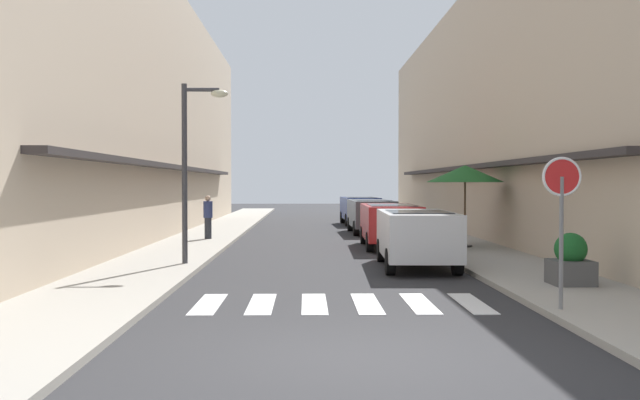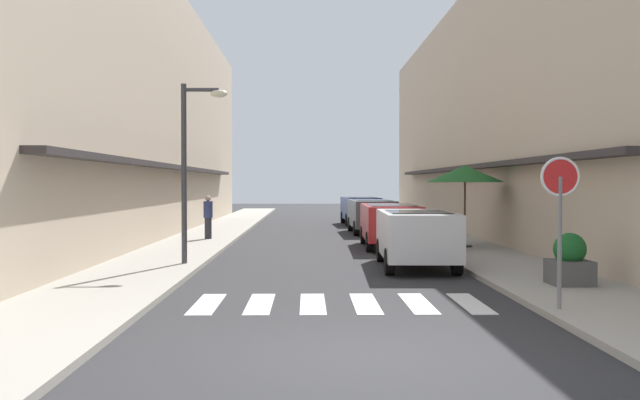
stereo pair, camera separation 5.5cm
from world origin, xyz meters
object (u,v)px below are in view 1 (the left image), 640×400
object	(u,v)px
parked_car_near	(417,232)
parked_car_far	(371,212)
street_lamp	(193,152)
parked_car_mid	(390,221)
parked_car_distant	(360,207)
cafe_umbrella	(465,174)
planter_corner	(571,261)
pedestrian_walking_near	(208,216)
round_street_sign	(562,193)

from	to	relation	value
parked_car_near	parked_car_far	bearing A→B (deg)	90.00
street_lamp	parked_car_mid	bearing A→B (deg)	43.47
parked_car_near	parked_car_distant	distance (m)	18.91
parked_car_far	street_lamp	bearing A→B (deg)	-114.99
cafe_umbrella	planter_corner	bearing A→B (deg)	-88.48
parked_car_mid	street_lamp	distance (m)	8.19
parked_car_distant	parked_car_near	bearing A→B (deg)	-90.00
street_lamp	planter_corner	distance (m)	9.50
cafe_umbrella	planter_corner	size ratio (longest dim) A/B	2.51
pedestrian_walking_near	cafe_umbrella	bearing A→B (deg)	-20.05
parked_car_mid	parked_car_distant	distance (m)	13.28
parked_car_distant	pedestrian_walking_near	distance (m)	12.54
parked_car_mid	pedestrian_walking_near	bearing A→B (deg)	158.52
parked_car_distant	street_lamp	distance (m)	19.70
round_street_sign	street_lamp	bearing A→B (deg)	136.53
parked_car_mid	parked_car_distant	xyz separation A→B (m)	(0.00, 13.28, -0.00)
parked_car_near	parked_car_mid	world-z (taller)	same
parked_car_far	planter_corner	xyz separation A→B (m)	(2.54, -16.30, -0.33)
cafe_umbrella	parked_car_mid	bearing A→B (deg)	157.31
pedestrian_walking_near	parked_car_near	bearing A→B (deg)	-49.83
parked_car_distant	cafe_umbrella	world-z (taller)	cafe_umbrella
round_street_sign	cafe_umbrella	size ratio (longest dim) A/B	0.94
street_lamp	cafe_umbrella	bearing A→B (deg)	29.08
parked_car_near	parked_car_mid	xyz separation A→B (m)	(-0.00, 5.64, 0.00)
street_lamp	pedestrian_walking_near	xyz separation A→B (m)	(-0.74, 8.01, -2.03)
street_lamp	pedestrian_walking_near	bearing A→B (deg)	95.31
planter_corner	street_lamp	bearing A→B (deg)	154.44
parked_car_mid	round_street_sign	size ratio (longest dim) A/B	1.82
street_lamp	cafe_umbrella	size ratio (longest dim) A/B	1.74
round_street_sign	planter_corner	distance (m)	3.32
street_lamp	planter_corner	bearing A→B (deg)	-25.56
parked_car_distant	planter_corner	xyz separation A→B (m)	(2.54, -22.70, -0.33)
parked_car_mid	pedestrian_walking_near	distance (m)	6.98
street_lamp	parked_car_distant	bearing A→B (deg)	72.93
parked_car_distant	street_lamp	size ratio (longest dim) A/B	0.93
planter_corner	pedestrian_walking_near	bearing A→B (deg)	127.03
parked_car_near	parked_car_mid	bearing A→B (deg)	90.00
parked_car_near	street_lamp	distance (m)	6.12
round_street_sign	parked_car_distant	bearing A→B (deg)	92.98
parked_car_mid	street_lamp	bearing A→B (deg)	-136.53
cafe_umbrella	planter_corner	distance (m)	8.66
parked_car_mid	street_lamp	xyz separation A→B (m)	(-5.75, -5.45, 2.07)
parked_car_mid	parked_car_far	size ratio (longest dim) A/B	1.00
parked_car_near	parked_car_far	size ratio (longest dim) A/B	0.96
parked_car_near	street_lamp	size ratio (longest dim) A/B	0.95
round_street_sign	cafe_umbrella	bearing A→B (deg)	84.96
cafe_umbrella	pedestrian_walking_near	xyz separation A→B (m)	(-8.81, 3.52, -1.52)
parked_car_far	round_street_sign	bearing A→B (deg)	-86.02
parked_car_far	parked_car_distant	size ratio (longest dim) A/B	1.06
parked_car_far	parked_car_mid	bearing A→B (deg)	-90.00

